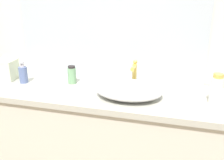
{
  "coord_description": "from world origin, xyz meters",
  "views": [
    {
      "loc": [
        0.56,
        -0.91,
        1.39
      ],
      "look_at": [
        0.2,
        0.41,
        0.92
      ],
      "focal_mm": 38.36,
      "sensor_mm": 36.0,
      "label": 1
    }
  ],
  "objects_px": {
    "sink_basin": "(129,90)",
    "tissue_box": "(6,69)",
    "lotion_bottle": "(216,90)",
    "soap_dispenser": "(23,73)",
    "perfume_bottle": "(72,75)"
  },
  "relations": [
    {
      "from": "perfume_bottle",
      "to": "lotion_bottle",
      "type": "bearing_deg",
      "value": -7.09
    },
    {
      "from": "lotion_bottle",
      "to": "perfume_bottle",
      "type": "bearing_deg",
      "value": 172.91
    },
    {
      "from": "sink_basin",
      "to": "perfume_bottle",
      "type": "height_order",
      "value": "perfume_bottle"
    },
    {
      "from": "sink_basin",
      "to": "tissue_box",
      "type": "relative_size",
      "value": 2.2
    },
    {
      "from": "lotion_bottle",
      "to": "perfume_bottle",
      "type": "relative_size",
      "value": 1.42
    },
    {
      "from": "lotion_bottle",
      "to": "perfume_bottle",
      "type": "height_order",
      "value": "lotion_bottle"
    },
    {
      "from": "soap_dispenser",
      "to": "tissue_box",
      "type": "bearing_deg",
      "value": 168.52
    },
    {
      "from": "lotion_bottle",
      "to": "tissue_box",
      "type": "distance_m",
      "value": 1.38
    },
    {
      "from": "perfume_bottle",
      "to": "soap_dispenser",
      "type": "bearing_deg",
      "value": -167.24
    },
    {
      "from": "tissue_box",
      "to": "perfume_bottle",
      "type": "bearing_deg",
      "value": 4.74
    },
    {
      "from": "lotion_bottle",
      "to": "perfume_bottle",
      "type": "distance_m",
      "value": 0.89
    },
    {
      "from": "lotion_bottle",
      "to": "tissue_box",
      "type": "height_order",
      "value": "tissue_box"
    },
    {
      "from": "tissue_box",
      "to": "lotion_bottle",
      "type": "bearing_deg",
      "value": -2.91
    },
    {
      "from": "sink_basin",
      "to": "tissue_box",
      "type": "height_order",
      "value": "tissue_box"
    },
    {
      "from": "sink_basin",
      "to": "tissue_box",
      "type": "distance_m",
      "value": 0.91
    }
  ]
}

